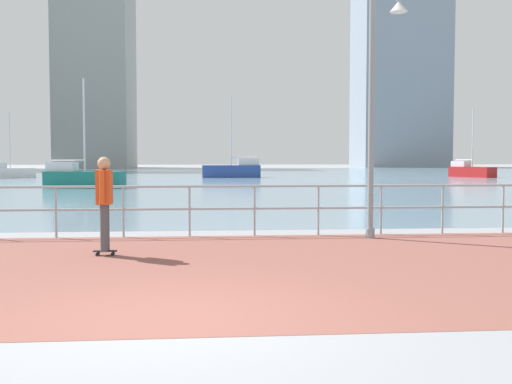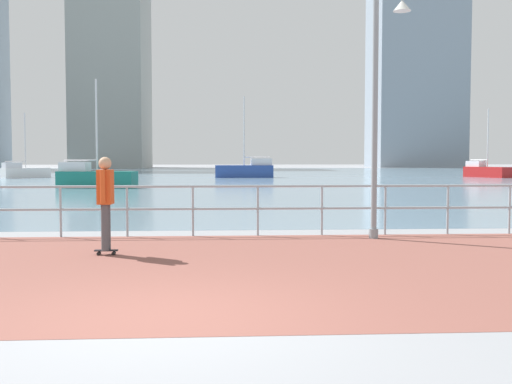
{
  "view_description": "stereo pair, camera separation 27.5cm",
  "coord_description": "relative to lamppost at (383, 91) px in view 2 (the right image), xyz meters",
  "views": [
    {
      "loc": [
        0.31,
        -6.31,
        1.68
      ],
      "look_at": [
        1.2,
        4.07,
        1.1
      ],
      "focal_mm": 42.75,
      "sensor_mm": 36.0,
      "label": 1
    },
    {
      "loc": [
        0.59,
        -6.33,
        1.68
      ],
      "look_at": [
        1.2,
        4.07,
        1.1
      ],
      "focal_mm": 42.75,
      "sensor_mm": 36.0,
      "label": 2
    }
  ],
  "objects": [
    {
      "name": "ground",
      "position": [
        -3.93,
        33.91,
        -3.06
      ],
      "size": [
        220.0,
        220.0,
        0.0
      ],
      "primitive_type": "plane",
      "color": "gray"
    },
    {
      "name": "brick_paving",
      "position": [
        -3.93,
        -3.04,
        -3.06
      ],
      "size": [
        28.0,
        7.46,
        0.01
      ],
      "primitive_type": "cube",
      "color": "brown",
      "rests_on": "ground"
    },
    {
      "name": "harbor_water",
      "position": [
        -3.93,
        45.69,
        -3.06
      ],
      "size": [
        180.0,
        88.0,
        0.0
      ],
      "primitive_type": "cube",
      "color": "#6B899E",
      "rests_on": "ground"
    },
    {
      "name": "waterfront_railing",
      "position": [
        -3.93,
        0.69,
        -2.3
      ],
      "size": [
        25.25,
        0.06,
        1.1
      ],
      "color": "#9EADB7",
      "rests_on": "ground"
    },
    {
      "name": "lamppost",
      "position": [
        0.0,
        0.0,
        0.0
      ],
      "size": [
        0.73,
        0.57,
        5.54
      ],
      "color": "gray",
      "rests_on": "ground"
    },
    {
      "name": "skateboarder",
      "position": [
        -5.32,
        -1.8,
        -2.04
      ],
      "size": [
        0.4,
        0.55,
        1.7
      ],
      "color": "black",
      "rests_on": "ground"
    },
    {
      "name": "sailboat_red",
      "position": [
        -19.93,
        40.23,
        -2.54
      ],
      "size": [
        3.72,
        3.51,
        5.5
      ],
      "color": "white",
      "rests_on": "ground"
    },
    {
      "name": "sailboat_ivory",
      "position": [
        -1.09,
        39.98,
        -2.4
      ],
      "size": [
        4.95,
        1.53,
        6.96
      ],
      "color": "#284799",
      "rests_on": "ground"
    },
    {
      "name": "sailboat_gray",
      "position": [
        19.86,
        39.52,
        -2.5
      ],
      "size": [
        2.96,
        4.4,
        5.96
      ],
      "color": "#B21E1E",
      "rests_on": "ground"
    },
    {
      "name": "sailboat_yellow",
      "position": [
        -10.43,
        22.46,
        -2.48
      ],
      "size": [
        4.51,
        2.01,
        6.11
      ],
      "color": "#197266",
      "rests_on": "ground"
    },
    {
      "name": "tower_concrete",
      "position": [
        -21.47,
        92.32,
        13.76
      ],
      "size": [
        11.58,
        15.54,
        35.31
      ],
      "color": "#939993",
      "rests_on": "ground"
    },
    {
      "name": "tower_brick",
      "position": [
        32.65,
        98.75,
        19.22
      ],
      "size": [
        15.85,
        12.16,
        46.23
      ],
      "color": "#8493A3",
      "rests_on": "ground"
    }
  ]
}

